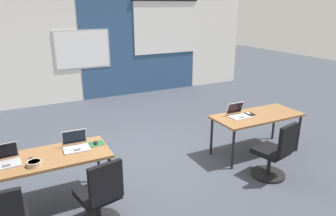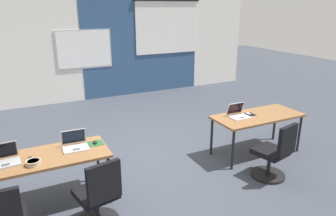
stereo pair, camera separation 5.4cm
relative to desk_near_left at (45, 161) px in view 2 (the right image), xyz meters
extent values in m
plane|color=#383D47|center=(1.75, 0.60, -0.66)|extent=(24.00, 24.00, 0.00)
cube|color=silver|center=(1.75, 4.80, 0.74)|extent=(10.00, 0.20, 2.80)
cube|color=#2D4C75|center=(3.25, 4.69, 0.74)|extent=(3.55, 0.01, 2.80)
cube|color=#B7B7BC|center=(1.55, 4.69, 0.75)|extent=(1.48, 0.02, 1.04)
cube|color=white|center=(1.55, 4.68, 0.75)|extent=(1.40, 0.02, 0.96)
cube|color=white|center=(4.04, 4.67, 1.24)|extent=(2.00, 0.02, 1.50)
cube|color=brown|center=(0.00, 0.00, 0.04)|extent=(1.60, 0.70, 0.04)
cylinder|color=black|center=(0.74, -0.30, -0.32)|extent=(0.04, 0.04, 0.68)
cylinder|color=black|center=(0.74, 0.30, -0.32)|extent=(0.04, 0.04, 0.68)
cube|color=brown|center=(3.50, 0.00, 0.04)|extent=(1.60, 0.70, 0.04)
cylinder|color=black|center=(2.76, -0.30, -0.32)|extent=(0.04, 0.04, 0.68)
cylinder|color=black|center=(4.24, -0.30, -0.32)|extent=(0.04, 0.04, 0.68)
cylinder|color=black|center=(2.76, 0.30, -0.32)|extent=(0.04, 0.04, 0.68)
cylinder|color=black|center=(4.24, 0.30, -0.32)|extent=(0.04, 0.04, 0.68)
cube|color=#9E9EA3|center=(-0.44, -0.02, 0.07)|extent=(0.34, 0.25, 0.02)
cube|color=#4C4C4F|center=(-0.43, -0.07, 0.08)|extent=(0.09, 0.07, 0.00)
cube|color=#9E9EA3|center=(-0.45, 0.12, 0.19)|extent=(0.33, 0.08, 0.22)
cube|color=black|center=(-0.45, 0.11, 0.19)|extent=(0.30, 0.06, 0.19)
ellipsoid|color=black|center=(-0.16, -0.02, 0.08)|extent=(0.07, 0.11, 0.03)
cube|color=#B7B7BC|center=(0.40, 0.03, 0.07)|extent=(0.34, 0.25, 0.02)
cube|color=#4C4C4F|center=(0.40, -0.02, 0.08)|extent=(0.09, 0.06, 0.00)
cube|color=#B7B7BC|center=(0.41, 0.18, 0.18)|extent=(0.33, 0.08, 0.21)
cube|color=black|center=(0.41, 0.17, 0.19)|extent=(0.30, 0.07, 0.19)
cube|color=#23512D|center=(0.68, 0.09, 0.06)|extent=(0.22, 0.19, 0.00)
ellipsoid|color=black|center=(0.68, 0.09, 0.08)|extent=(0.06, 0.10, 0.03)
cylinder|color=black|center=(0.48, -0.64, -0.45)|extent=(0.06, 0.06, 0.34)
cube|color=black|center=(0.48, -0.64, -0.24)|extent=(0.52, 0.52, 0.08)
cube|color=black|center=(0.53, -0.89, 0.03)|extent=(0.40, 0.14, 0.46)
sphere|color=black|center=(0.43, -0.42, -0.64)|extent=(0.04, 0.04, 0.04)
cube|color=silver|center=(3.14, 0.03, 0.07)|extent=(0.33, 0.24, 0.02)
cube|color=#4C4C4F|center=(3.14, -0.02, 0.08)|extent=(0.09, 0.06, 0.00)
cube|color=silver|center=(3.14, 0.18, 0.18)|extent=(0.33, 0.08, 0.21)
cube|color=black|center=(3.14, 0.18, 0.18)|extent=(0.30, 0.07, 0.18)
cube|color=black|center=(3.37, 0.09, 0.06)|extent=(0.22, 0.19, 0.00)
ellipsoid|color=silver|center=(3.37, 0.09, 0.08)|extent=(0.07, 0.11, 0.03)
cylinder|color=black|center=(3.13, -0.73, -0.64)|extent=(0.52, 0.52, 0.04)
cylinder|color=black|center=(3.13, -0.73, -0.45)|extent=(0.06, 0.06, 0.34)
cube|color=black|center=(3.13, -0.73, -0.24)|extent=(0.52, 0.52, 0.08)
cube|color=black|center=(3.19, -0.97, 0.03)|extent=(0.40, 0.15, 0.46)
sphere|color=black|center=(3.08, -0.50, -0.64)|extent=(0.04, 0.04, 0.04)
sphere|color=black|center=(3.37, -0.75, -0.64)|extent=(0.04, 0.04, 0.04)
sphere|color=black|center=(2.93, -0.84, -0.64)|extent=(0.04, 0.04, 0.04)
cylinder|color=tan|center=(-0.13, -0.18, 0.09)|extent=(0.17, 0.17, 0.05)
torus|color=tan|center=(-0.13, -0.18, 0.11)|extent=(0.18, 0.18, 0.02)
cylinder|color=gold|center=(-0.13, -0.18, 0.11)|extent=(0.14, 0.14, 0.01)
camera|label=1|loc=(-0.21, -3.84, 1.88)|focal=33.21mm
camera|label=2|loc=(-0.16, -3.87, 1.88)|focal=33.21mm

